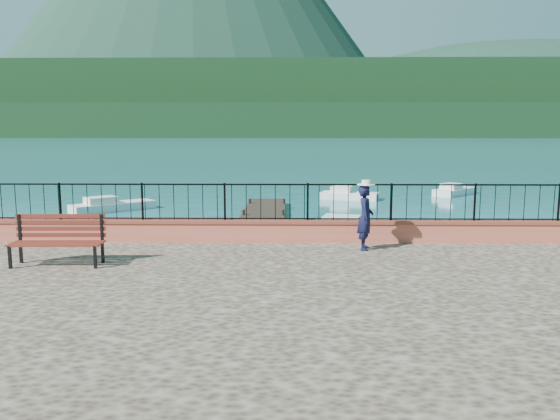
{
  "coord_description": "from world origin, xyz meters",
  "views": [
    {
      "loc": [
        -0.79,
        -10.61,
        4.15
      ],
      "look_at": [
        -1.0,
        2.0,
        2.3
      ],
      "focal_mm": 35.0,
      "sensor_mm": 36.0,
      "label": 1
    }
  ],
  "objects_px": {
    "park_bench": "(58,251)",
    "boat_1": "(356,226)",
    "boat_3": "(113,203)",
    "person": "(365,218)",
    "boat_5": "(455,189)",
    "boat_4": "(350,193)"
  },
  "relations": [
    {
      "from": "boat_1",
      "to": "boat_4",
      "type": "relative_size",
      "value": 1.19
    },
    {
      "from": "park_bench",
      "to": "boat_1",
      "type": "bearing_deg",
      "value": 49.85
    },
    {
      "from": "boat_4",
      "to": "boat_1",
      "type": "bearing_deg",
      "value": -77.49
    },
    {
      "from": "person",
      "to": "boat_1",
      "type": "xyz_separation_m",
      "value": [
        0.78,
        7.92,
        -1.61
      ]
    },
    {
      "from": "boat_1",
      "to": "boat_3",
      "type": "height_order",
      "value": "same"
    },
    {
      "from": "park_bench",
      "to": "boat_4",
      "type": "height_order",
      "value": "park_bench"
    },
    {
      "from": "park_bench",
      "to": "boat_4",
      "type": "bearing_deg",
      "value": 66.23
    },
    {
      "from": "boat_1",
      "to": "boat_4",
      "type": "height_order",
      "value": "same"
    },
    {
      "from": "boat_1",
      "to": "boat_5",
      "type": "height_order",
      "value": "same"
    },
    {
      "from": "park_bench",
      "to": "boat_3",
      "type": "distance_m",
      "value": 16.76
    },
    {
      "from": "person",
      "to": "boat_5",
      "type": "xyz_separation_m",
      "value": [
        8.84,
        21.86,
        -1.61
      ]
    },
    {
      "from": "boat_4",
      "to": "boat_5",
      "type": "relative_size",
      "value": 0.94
    },
    {
      "from": "boat_3",
      "to": "boat_4",
      "type": "bearing_deg",
      "value": -19.61
    },
    {
      "from": "boat_1",
      "to": "boat_3",
      "type": "distance_m",
      "value": 13.53
    },
    {
      "from": "boat_3",
      "to": "park_bench",
      "type": "bearing_deg",
      "value": -116.61
    },
    {
      "from": "boat_5",
      "to": "park_bench",
      "type": "bearing_deg",
      "value": -169.55
    },
    {
      "from": "park_bench",
      "to": "boat_3",
      "type": "xyz_separation_m",
      "value": [
        -4.06,
        16.23,
        -1.13
      ]
    },
    {
      "from": "person",
      "to": "boat_3",
      "type": "relative_size",
      "value": 0.38
    },
    {
      "from": "person",
      "to": "boat_5",
      "type": "bearing_deg",
      "value": -11.5
    },
    {
      "from": "person",
      "to": "boat_4",
      "type": "xyz_separation_m",
      "value": [
        1.77,
        19.44,
        -1.61
      ]
    },
    {
      "from": "park_bench",
      "to": "boat_1",
      "type": "relative_size",
      "value": 0.5
    },
    {
      "from": "boat_4",
      "to": "boat_5",
      "type": "xyz_separation_m",
      "value": [
        7.08,
        2.42,
        0.0
      ]
    }
  ]
}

